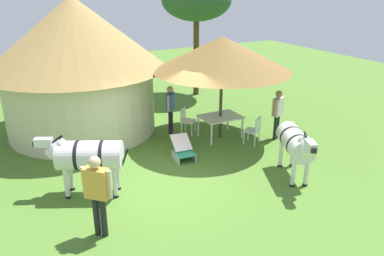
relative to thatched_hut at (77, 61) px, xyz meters
The scene contains 13 objects.
ground_plane 5.22m from the thatched_hut, 74.18° to the right, with size 36.00×36.00×0.00m, color #4C772B.
thatched_hut is the anchor object (origin of this frame).
shade_umbrella 4.71m from the thatched_hut, 36.50° to the right, with size 4.29×4.29×3.29m.
patio_dining_table 5.02m from the thatched_hut, 36.50° to the right, with size 1.29×0.97×0.74m.
patio_chair_near_lawn 4.01m from the thatched_hut, 33.37° to the right, with size 0.61×0.61×0.90m.
patio_chair_west_end 6.12m from the thatched_hut, 40.64° to the right, with size 0.60×0.59×0.90m.
guest_beside_umbrella 3.34m from the thatched_hut, 33.33° to the right, with size 0.44×0.47×1.63m.
guest_behind_table 6.67m from the thatched_hut, 35.39° to the right, with size 0.54×0.37×1.63m.
standing_watcher 6.27m from the thatched_hut, 100.55° to the right, with size 0.50×0.49×1.77m.
striped_lounge_chair 4.68m from the thatched_hut, 61.69° to the right, with size 0.62×0.86×0.64m.
zebra_nearest_camera 4.62m from the thatched_hut, 101.59° to the right, with size 1.99×1.30×1.55m.
zebra_by_umbrella 7.37m from the thatched_hut, 56.20° to the right, with size 1.16×1.96×1.50m.
acacia_tree_far_lawn 6.14m from the thatched_hut, 20.10° to the left, with size 2.94×2.94×4.98m.
Camera 1 is at (-3.83, -8.11, 4.86)m, focal length 35.54 mm.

